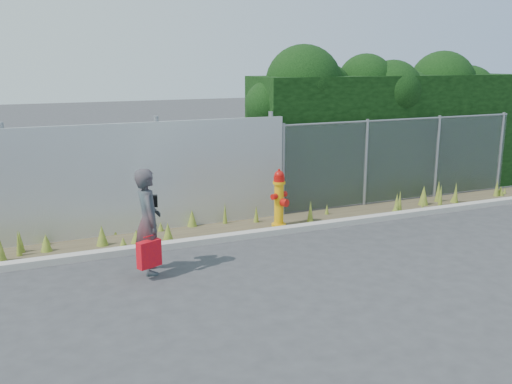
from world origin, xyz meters
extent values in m
plane|color=#363638|center=(0.00, 0.00, 0.00)|extent=(80.00, 80.00, 0.00)
cube|color=#AFA69E|center=(0.00, 1.80, 0.06)|extent=(16.00, 0.22, 0.12)
cube|color=#4C402B|center=(0.00, 2.40, 0.01)|extent=(16.00, 1.20, 0.01)
cone|color=#5B7122|center=(-1.80, 2.13, 0.19)|extent=(0.22, 0.22, 0.38)
cone|color=#5B7122|center=(7.16, 2.51, 0.09)|extent=(0.08, 0.08, 0.18)
cone|color=#5B7122|center=(3.35, 1.99, 0.10)|extent=(0.24, 0.24, 0.21)
cone|color=#5B7122|center=(-1.75, 2.86, 0.10)|extent=(0.13, 0.13, 0.19)
cone|color=#5B7122|center=(-3.95, 2.47, 0.15)|extent=(0.22, 0.22, 0.30)
cone|color=#5B7122|center=(4.78, 2.19, 0.26)|extent=(0.10, 0.10, 0.52)
cone|color=#5B7122|center=(-2.63, 3.02, 0.23)|extent=(0.14, 0.14, 0.47)
cone|color=#5B7122|center=(4.48, 2.43, 0.24)|extent=(0.23, 0.23, 0.47)
cone|color=#5B7122|center=(1.32, 2.22, 0.23)|extent=(0.14, 0.14, 0.46)
cone|color=#5B7122|center=(3.41, 2.05, 0.24)|extent=(0.16, 0.16, 0.48)
cone|color=#5B7122|center=(5.31, 2.27, 0.25)|extent=(0.13, 0.13, 0.51)
cone|color=#5B7122|center=(-3.93, 2.86, 0.11)|extent=(0.17, 0.17, 0.21)
cone|color=#5B7122|center=(5.34, 2.33, 0.13)|extent=(0.20, 0.20, 0.26)
cone|color=#5B7122|center=(-2.97, 2.41, 0.20)|extent=(0.23, 0.23, 0.40)
cone|color=#5B7122|center=(-0.38, 2.85, 0.23)|extent=(0.10, 0.10, 0.47)
cone|color=#5B7122|center=(5.02, 2.55, 0.26)|extent=(0.16, 0.16, 0.53)
cone|color=#5B7122|center=(-2.36, 2.30, 0.13)|extent=(0.23, 0.23, 0.27)
cone|color=#5B7122|center=(0.27, 2.68, 0.18)|extent=(0.12, 0.12, 0.37)
cone|color=#5B7122|center=(3.59, 2.17, 0.25)|extent=(0.12, 0.12, 0.49)
cone|color=#5B7122|center=(1.96, 2.62, 0.12)|extent=(0.09, 0.09, 0.24)
cone|color=#5B7122|center=(6.76, 2.40, 0.21)|extent=(0.14, 0.14, 0.43)
cone|color=#5B7122|center=(-1.07, 2.92, 0.18)|extent=(0.20, 0.20, 0.36)
cone|color=#5B7122|center=(-2.66, 2.04, 0.12)|extent=(0.19, 0.19, 0.23)
cone|color=#5B7122|center=(-4.38, 2.59, 0.21)|extent=(0.15, 0.15, 0.42)
cone|color=#5B7122|center=(-4.40, 2.41, 0.24)|extent=(0.10, 0.10, 0.48)
cone|color=#5B7122|center=(0.66, 2.32, 0.21)|extent=(0.08, 0.08, 0.43)
cone|color=#5B7122|center=(-4.70, 2.20, 0.24)|extent=(0.20, 0.20, 0.48)
cone|color=#5B7122|center=(6.92, 2.42, 0.12)|extent=(0.19, 0.19, 0.25)
cone|color=#5B7122|center=(4.10, 2.00, 0.12)|extent=(0.08, 0.08, 0.24)
cube|color=silver|center=(-3.25, 3.00, 1.10)|extent=(8.50, 0.08, 2.20)
cylinder|color=gray|center=(-4.50, 3.12, 1.15)|extent=(0.10, 0.10, 2.30)
cylinder|color=gray|center=(-1.70, 3.12, 1.15)|extent=(0.10, 0.10, 2.30)
cylinder|color=gray|center=(0.80, 3.12, 1.15)|extent=(0.10, 0.10, 2.30)
cube|color=gray|center=(4.25, 3.00, 1.00)|extent=(6.50, 0.03, 2.00)
cylinder|color=gray|center=(4.25, 3.00, 2.00)|extent=(6.50, 0.04, 0.04)
cylinder|color=gray|center=(1.05, 3.00, 1.02)|extent=(0.07, 0.07, 2.05)
cylinder|color=gray|center=(3.20, 3.00, 1.02)|extent=(0.07, 0.07, 2.05)
cylinder|color=gray|center=(5.30, 3.00, 1.02)|extent=(0.07, 0.07, 2.05)
cylinder|color=gray|center=(7.40, 3.00, 1.02)|extent=(0.07, 0.07, 2.05)
cube|color=black|center=(4.55, 4.00, 1.50)|extent=(7.30, 1.60, 3.00)
sphere|color=black|center=(1.15, 3.92, 2.36)|extent=(1.16, 1.16, 1.16)
sphere|color=black|center=(2.10, 4.08, 2.84)|extent=(1.80, 1.80, 1.80)
sphere|color=black|center=(2.75, 4.22, 2.66)|extent=(1.31, 1.31, 1.31)
sphere|color=black|center=(3.84, 4.09, 2.83)|extent=(1.40, 1.40, 1.40)
sphere|color=black|center=(4.46, 3.82, 2.64)|extent=(1.49, 1.49, 1.49)
sphere|color=black|center=(5.21, 4.07, 2.40)|extent=(1.39, 1.39, 1.39)
sphere|color=black|center=(6.25, 4.09, 2.75)|extent=(1.73, 1.73, 1.73)
sphere|color=black|center=(7.05, 3.98, 2.47)|extent=(1.53, 1.53, 1.53)
cylinder|color=#E9A60C|center=(0.58, 2.24, 0.03)|extent=(0.30, 0.30, 0.06)
cylinder|color=#E9A60C|center=(0.58, 2.24, 0.46)|extent=(0.19, 0.19, 0.91)
cylinder|color=#E9A60C|center=(0.58, 2.24, 0.93)|extent=(0.26, 0.26, 0.05)
cylinder|color=#B20F0A|center=(0.58, 2.24, 1.01)|extent=(0.23, 0.23, 0.11)
sphere|color=#B20F0A|center=(0.58, 2.24, 1.08)|extent=(0.20, 0.20, 0.20)
cylinder|color=#B20F0A|center=(0.58, 2.24, 1.19)|extent=(0.05, 0.05, 0.05)
cylinder|color=#B20F0A|center=(0.43, 2.24, 0.66)|extent=(0.11, 0.12, 0.12)
cylinder|color=#B20F0A|center=(0.73, 2.24, 0.66)|extent=(0.11, 0.12, 0.12)
cylinder|color=#B20F0A|center=(0.58, 2.09, 0.54)|extent=(0.16, 0.13, 0.16)
imported|color=#0E555A|center=(-2.47, 0.76, 0.86)|extent=(0.45, 0.65, 1.72)
cube|color=#B10A1C|center=(-2.54, 0.48, 0.41)|extent=(0.39, 0.14, 0.43)
cylinder|color=#B10A1C|center=(-2.54, 0.48, 0.70)|extent=(0.18, 0.02, 0.02)
cube|color=black|center=(-2.37, 1.01, 1.12)|extent=(0.26, 0.11, 0.19)
camera|label=1|loc=(-4.41, -7.96, 3.39)|focal=40.00mm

